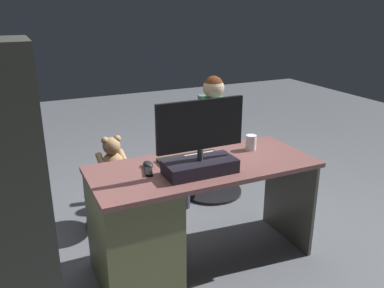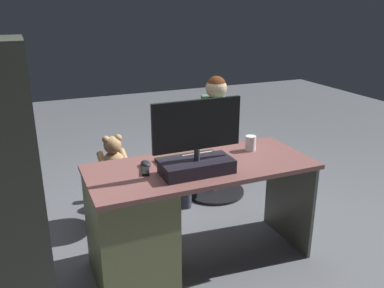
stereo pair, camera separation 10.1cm
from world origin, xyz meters
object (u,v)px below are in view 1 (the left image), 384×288
object	(u,v)px
desk	(150,223)
keyboard	(190,158)
monitor	(200,151)
office_chair_teddy	(115,195)
cup	(251,143)
visitor_chair	(212,168)
teddy_bear	(112,157)
person	(205,128)
tv_remote	(148,171)
computer_mouse	(148,164)

from	to	relation	value
desk	keyboard	xyz separation A→B (m)	(-0.33, -0.12, 0.34)
monitor	office_chair_teddy	distance (m)	1.07
monitor	cup	distance (m)	0.56
keyboard	visitor_chair	distance (m)	1.12
teddy_bear	visitor_chair	size ratio (longest dim) A/B	0.56
keyboard	teddy_bear	world-z (taller)	teddy_bear
office_chair_teddy	person	distance (m)	0.98
desk	keyboard	distance (m)	0.49
tv_remote	computer_mouse	bearing A→B (deg)	-92.04
office_chair_teddy	person	bearing A→B (deg)	-168.29
computer_mouse	cup	xyz separation A→B (m)	(-0.76, 0.00, 0.03)
keyboard	visitor_chair	xyz separation A→B (m)	(-0.60, -0.81, -0.48)
desk	visitor_chair	bearing A→B (deg)	-135.29
computer_mouse	cup	distance (m)	0.76
desk	office_chair_teddy	world-z (taller)	desk
keyboard	visitor_chair	bearing A→B (deg)	-126.69
person	monitor	bearing A→B (deg)	61.56
keyboard	computer_mouse	bearing A→B (deg)	0.50
desk	teddy_bear	world-z (taller)	teddy_bear
monitor	computer_mouse	bearing A→B (deg)	-40.99
desk	person	xyz separation A→B (m)	(-0.84, -0.90, 0.26)
tv_remote	teddy_bear	xyz separation A→B (m)	(0.06, -0.70, -0.15)
monitor	teddy_bear	bearing A→B (deg)	-68.15
office_chair_teddy	visitor_chair	world-z (taller)	same
teddy_bear	computer_mouse	bearing A→B (deg)	97.50
monitor	person	size ratio (longest dim) A/B	0.50
monitor	person	distance (m)	1.17
monitor	office_chair_teddy	world-z (taller)	monitor
office_chair_teddy	teddy_bear	distance (m)	0.31
cup	office_chair_teddy	size ratio (longest dim) A/B	0.22
person	teddy_bear	bearing A→B (deg)	11.01
keyboard	computer_mouse	world-z (taller)	computer_mouse
monitor	cup	xyz separation A→B (m)	(-0.51, -0.22, -0.09)
computer_mouse	visitor_chair	xyz separation A→B (m)	(-0.89, -0.81, -0.49)
computer_mouse	teddy_bear	world-z (taller)	same
desk	tv_remote	world-z (taller)	tv_remote
visitor_chair	person	distance (m)	0.41
desk	person	bearing A→B (deg)	-133.06
desk	cup	xyz separation A→B (m)	(-0.80, -0.11, 0.38)
person	tv_remote	bearing A→B (deg)	46.33
keyboard	tv_remote	bearing A→B (deg)	14.33
monitor	cup	size ratio (longest dim) A/B	5.22
cup	tv_remote	size ratio (longest dim) A/B	0.71
desk	tv_remote	xyz separation A→B (m)	(-0.02, -0.04, 0.34)
cup	office_chair_teddy	bearing A→B (deg)	-35.98
tv_remote	office_chair_teddy	distance (m)	0.83
monitor	person	world-z (taller)	monitor
monitor	keyboard	size ratio (longest dim) A/B	1.32
computer_mouse	teddy_bear	bearing A→B (deg)	-82.50
desk	office_chair_teddy	bearing A→B (deg)	-86.75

